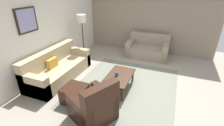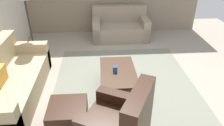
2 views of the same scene
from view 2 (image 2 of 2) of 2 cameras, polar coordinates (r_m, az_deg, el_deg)
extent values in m
plane|color=gray|center=(4.27, 3.30, -5.54)|extent=(8.00, 8.00, 0.00)
cube|color=slate|center=(4.27, 3.30, -5.49)|extent=(3.10, 2.73, 0.01)
cube|color=tan|center=(4.17, -24.79, -6.00)|extent=(2.24, 0.88, 0.42)
cube|color=tan|center=(4.95, -21.49, 1.70)|extent=(0.20, 0.88, 0.62)
cube|color=gray|center=(6.26, 2.21, 8.42)|extent=(0.92, 1.57, 0.42)
cube|color=gray|center=(6.50, 1.93, 11.38)|extent=(0.24, 1.57, 0.88)
cube|color=gray|center=(6.19, -4.19, 9.11)|extent=(0.92, 0.20, 0.62)
cube|color=gray|center=(6.33, 8.50, 9.34)|extent=(0.92, 0.20, 0.62)
cube|color=black|center=(2.78, 6.83, -15.63)|extent=(0.80, 0.54, 0.95)
cube|color=black|center=(3.19, 3.07, -12.71)|extent=(0.51, 0.79, 0.60)
cube|color=black|center=(3.31, -11.62, -13.80)|extent=(0.56, 0.56, 0.40)
cylinder|color=#382316|center=(3.66, 6.44, -8.99)|extent=(0.06, 0.06, 0.36)
cylinder|color=#382316|center=(4.45, 4.31, -1.21)|extent=(0.06, 0.06, 0.36)
cylinder|color=#382316|center=(3.61, -1.83, -9.40)|extent=(0.06, 0.06, 0.36)
cylinder|color=#382316|center=(4.41, -2.39, -1.46)|extent=(0.06, 0.06, 0.36)
cube|color=#382316|center=(3.90, 1.62, -2.39)|extent=(1.10, 0.64, 0.05)
cylinder|color=#1E478C|center=(3.83, 0.83, -1.67)|extent=(0.08, 0.08, 0.11)
cylinder|color=black|center=(5.37, -19.56, 0.68)|extent=(0.28, 0.28, 0.03)
cylinder|color=#262626|center=(5.09, -20.88, 7.71)|extent=(0.04, 0.04, 1.45)
camera|label=1|loc=(1.61, 99.25, 2.62)|focal=26.15mm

